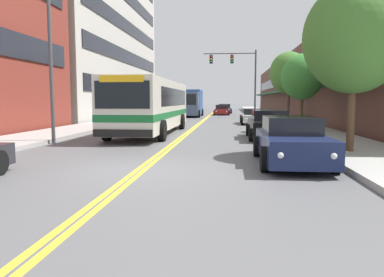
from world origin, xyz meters
TOP-DOWN VIEW (x-y plane):
  - ground_plane at (0.00, 37.00)m, footprint 240.00×240.00m
  - sidewalk_left at (-7.12, 37.00)m, footprint 3.25×106.00m
  - sidewalk_right at (7.12, 37.00)m, footprint 3.25×106.00m
  - centre_line at (0.00, 37.00)m, footprint 0.34×106.00m
  - office_tower_left at (-14.98, 32.06)m, footprint 12.08×29.70m
  - storefront_row_right at (12.97, 37.00)m, footprint 9.10×68.00m
  - city_bus at (-2.02, 11.17)m, footprint 2.95×11.99m
  - car_dark_grey_parked_left_mid at (-4.28, 32.05)m, footprint 2.20×4.23m
  - car_champagne_parked_left_far at (-4.36, 25.56)m, footprint 2.06×4.23m
  - car_navy_parked_right_foreground at (4.27, 1.31)m, footprint 2.05×4.67m
  - car_white_parked_right_mid at (4.34, 20.36)m, footprint 2.05×4.53m
  - car_black_parked_right_far at (4.41, 8.77)m, footprint 2.16×4.69m
  - car_slate_blue_moving_lead at (1.72, 44.92)m, footprint 2.16×4.77m
  - car_red_moving_second at (1.46, 38.54)m, footprint 2.05×4.49m
  - box_truck at (-2.11, 32.97)m, footprint 2.76×7.20m
  - traffic_signal_mast at (3.37, 31.36)m, footprint 5.75×0.38m
  - street_lamp_left_near at (-5.05, 5.62)m, footprint 1.90×0.28m
  - street_tree_right_near at (6.55, 3.16)m, footprint 3.39×3.39m
  - street_tree_right_mid at (6.73, 13.02)m, footprint 2.48×2.48m
  - street_tree_right_far at (7.29, 21.74)m, footprint 3.17×3.17m

SIDE VIEW (x-z plane):
  - ground_plane at x=0.00m, z-range 0.00..0.00m
  - centre_line at x=0.00m, z-range 0.00..0.01m
  - sidewalk_left at x=-7.12m, z-range 0.00..0.17m
  - sidewalk_right at x=7.12m, z-range 0.00..0.17m
  - car_white_parked_right_mid at x=4.34m, z-range -0.04..1.19m
  - car_red_moving_second at x=1.46m, z-range -0.05..1.23m
  - car_champagne_parked_left_far at x=-4.36m, z-range -0.05..1.26m
  - car_slate_blue_moving_lead at x=1.72m, z-range -0.05..1.29m
  - car_dark_grey_parked_left_mid at x=-4.28m, z-range -0.06..1.33m
  - car_black_parked_right_far at x=4.41m, z-range -0.05..1.36m
  - car_navy_parked_right_foreground at x=4.27m, z-range -0.05..1.37m
  - box_truck at x=-2.11m, z-range 0.07..3.15m
  - city_bus at x=-2.02m, z-range 0.20..3.18m
  - street_tree_right_mid at x=6.73m, z-range 1.04..5.54m
  - storefront_row_right at x=12.97m, z-range 0.00..7.16m
  - street_tree_right_near at x=6.55m, z-range 1.14..6.83m
  - street_tree_right_far at x=7.29m, z-range 1.27..6.99m
  - street_lamp_left_near at x=-5.05m, z-range 0.69..8.07m
  - traffic_signal_mast at x=3.37m, z-range 1.51..8.80m
  - office_tower_left at x=-14.98m, z-range 0.00..23.41m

